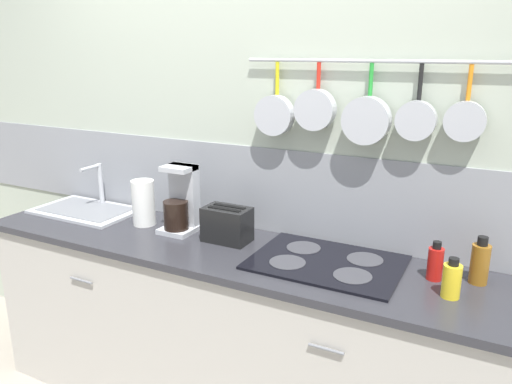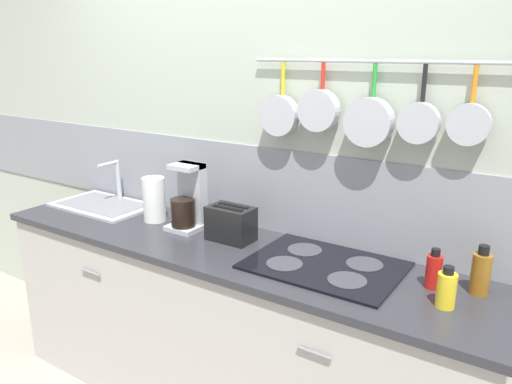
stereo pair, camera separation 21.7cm
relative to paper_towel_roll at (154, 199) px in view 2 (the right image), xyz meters
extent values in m
cube|color=#B2BCA8|center=(0.52, 0.25, 0.26)|extent=(7.20, 0.06, 2.60)
cube|color=gray|center=(0.52, 0.24, 0.09)|extent=(7.20, 0.07, 0.43)
cylinder|color=#B7BABF|center=(1.15, 0.19, 0.72)|extent=(1.24, 0.02, 0.02)
cylinder|color=gold|center=(0.67, 0.19, 0.64)|extent=(0.02, 0.02, 0.15)
cylinder|color=#B7BABF|center=(0.67, 0.16, 0.48)|extent=(0.19, 0.06, 0.19)
cylinder|color=red|center=(0.87, 0.19, 0.66)|extent=(0.02, 0.02, 0.11)
cylinder|color=#B7BABF|center=(0.87, 0.16, 0.51)|extent=(0.18, 0.06, 0.18)
cylinder|color=green|center=(1.11, 0.19, 0.65)|extent=(0.02, 0.02, 0.13)
cylinder|color=#B7BABF|center=(1.11, 0.16, 0.48)|extent=(0.20, 0.07, 0.20)
cylinder|color=black|center=(1.31, 0.19, 0.64)|extent=(0.02, 0.02, 0.14)
cylinder|color=#B7BABF|center=(1.31, 0.17, 0.49)|extent=(0.16, 0.05, 0.16)
cylinder|color=orange|center=(1.49, 0.19, 0.65)|extent=(0.02, 0.02, 0.14)
cylinder|color=#B7BABF|center=(1.49, 0.17, 0.50)|extent=(0.16, 0.04, 0.16)
cube|color=#B7B2A8|center=(0.52, -0.08, -0.60)|extent=(2.52, 0.53, 0.89)
cylinder|color=slate|center=(-0.11, -0.36, -0.31)|extent=(0.14, 0.01, 0.01)
cylinder|color=slate|center=(1.15, -0.36, -0.31)|extent=(0.14, 0.01, 0.01)
cube|color=#2D2D33|center=(0.52, -0.08, -0.14)|extent=(2.56, 0.57, 0.03)
cube|color=#B7BABF|center=(-0.43, 0.01, -0.11)|extent=(0.58, 0.35, 0.01)
cube|color=slate|center=(-0.43, 0.01, -0.10)|extent=(0.49, 0.28, 0.00)
cylinder|color=#B7BABF|center=(-0.43, 0.14, 0.01)|extent=(0.03, 0.03, 0.25)
cylinder|color=#B7BABF|center=(-0.43, 0.07, 0.13)|extent=(0.02, 0.14, 0.02)
cylinder|color=white|center=(0.00, 0.00, 0.00)|extent=(0.12, 0.12, 0.24)
cube|color=#B7BABF|center=(0.23, -0.01, -0.11)|extent=(0.17, 0.17, 0.02)
cube|color=#B7BABF|center=(0.23, 0.05, 0.05)|extent=(0.15, 0.06, 0.34)
cylinder|color=black|center=(0.23, -0.03, -0.02)|extent=(0.12, 0.12, 0.14)
cube|color=#B7BABF|center=(0.23, 0.01, 0.21)|extent=(0.15, 0.13, 0.02)
cube|color=black|center=(0.51, 0.00, -0.04)|extent=(0.22, 0.14, 0.17)
cube|color=black|center=(0.51, -0.03, 0.05)|extent=(0.17, 0.02, 0.00)
cube|color=black|center=(0.51, 0.02, 0.05)|extent=(0.17, 0.02, 0.00)
cube|color=black|center=(0.39, 0.00, 0.00)|extent=(0.02, 0.02, 0.02)
cube|color=black|center=(1.02, -0.04, -0.11)|extent=(0.64, 0.46, 0.01)
cylinder|color=#38383D|center=(0.88, -0.13, -0.11)|extent=(0.16, 0.16, 0.00)
cylinder|color=#38383D|center=(1.17, -0.13, -0.11)|extent=(0.16, 0.16, 0.00)
cylinder|color=#38383D|center=(0.88, 0.05, -0.11)|extent=(0.16, 0.16, 0.00)
cylinder|color=#38383D|center=(1.17, 0.05, -0.11)|extent=(0.16, 0.16, 0.00)
cylinder|color=red|center=(1.46, 0.02, -0.05)|extent=(0.06, 0.06, 0.13)
cylinder|color=black|center=(1.46, 0.02, 0.03)|extent=(0.03, 0.03, 0.03)
cylinder|color=yellow|center=(1.53, -0.11, -0.05)|extent=(0.07, 0.07, 0.13)
cylinder|color=black|center=(1.53, -0.11, 0.02)|extent=(0.04, 0.04, 0.03)
cylinder|color=#8C5919|center=(1.62, 0.06, -0.04)|extent=(0.07, 0.07, 0.16)
cylinder|color=black|center=(1.62, 0.06, 0.06)|extent=(0.04, 0.04, 0.03)
camera|label=1|loc=(1.66, -1.94, 0.77)|focal=35.00mm
camera|label=2|loc=(1.85, -1.83, 0.77)|focal=35.00mm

